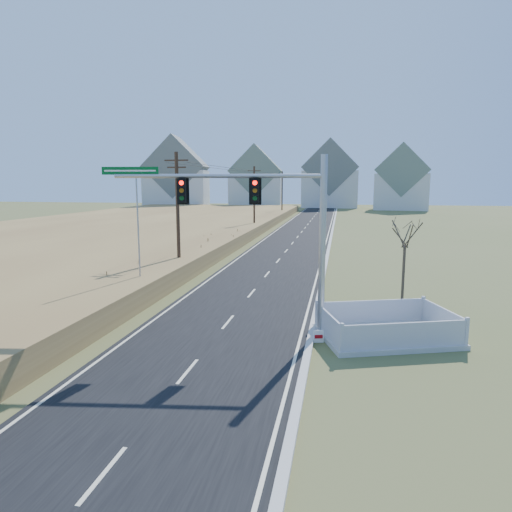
# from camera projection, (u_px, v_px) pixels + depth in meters

# --- Properties ---
(ground) EXTENTS (260.00, 260.00, 0.00)m
(ground) POSITION_uv_depth(u_px,v_px,m) (204.00, 353.00, 18.45)
(ground) COLOR #535B2C
(ground) RESTS_ON ground
(road) EXTENTS (8.00, 180.00, 0.06)m
(road) POSITION_uv_depth(u_px,v_px,m) (304.00, 229.00, 66.97)
(road) COLOR black
(road) RESTS_ON ground
(curb) EXTENTS (0.30, 180.00, 0.18)m
(curb) POSITION_uv_depth(u_px,v_px,m) (333.00, 229.00, 66.21)
(curb) COLOR #B2AFA8
(curb) RESTS_ON ground
(reed_marsh) EXTENTS (38.00, 110.00, 1.30)m
(reed_marsh) POSITION_uv_depth(u_px,v_px,m) (120.00, 229.00, 61.51)
(reed_marsh) COLOR #A5884A
(reed_marsh) RESTS_ON ground
(utility_pole_near) EXTENTS (1.80, 0.26, 9.00)m
(utility_pole_near) POSITION_uv_depth(u_px,v_px,m) (178.00, 212.00, 33.44)
(utility_pole_near) COLOR #422D1E
(utility_pole_near) RESTS_ON ground
(utility_pole_mid) EXTENTS (1.80, 0.26, 9.00)m
(utility_pole_mid) POSITION_uv_depth(u_px,v_px,m) (254.00, 198.00, 62.55)
(utility_pole_mid) COLOR #422D1E
(utility_pole_mid) RESTS_ON ground
(utility_pole_far) EXTENTS (1.80, 0.26, 9.00)m
(utility_pole_far) POSITION_uv_depth(u_px,v_px,m) (282.00, 193.00, 91.67)
(utility_pole_far) COLOR #422D1E
(utility_pole_far) RESTS_ON ground
(condo_nw) EXTENTS (17.69, 13.38, 19.05)m
(condo_nw) POSITION_uv_depth(u_px,v_px,m) (177.00, 179.00, 121.15)
(condo_nw) COLOR silver
(condo_nw) RESTS_ON ground
(condo_nnw) EXTENTS (14.93, 11.17, 17.03)m
(condo_nnw) POSITION_uv_depth(u_px,v_px,m) (256.00, 182.00, 125.42)
(condo_nnw) COLOR silver
(condo_nnw) RESTS_ON ground
(condo_n) EXTENTS (15.27, 10.20, 18.54)m
(condo_n) POSITION_uv_depth(u_px,v_px,m) (330.00, 180.00, 125.57)
(condo_n) COLOR silver
(condo_n) RESTS_ON ground
(condo_ne) EXTENTS (14.12, 10.51, 16.52)m
(condo_ne) POSITION_uv_depth(u_px,v_px,m) (401.00, 182.00, 114.67)
(condo_ne) COLOR silver
(condo_ne) RESTS_ON ground
(traffic_signal_mast) EXTENTS (9.98, 1.71, 8.01)m
(traffic_signal_mast) POSITION_uv_depth(u_px,v_px,m) (279.00, 228.00, 20.08)
(traffic_signal_mast) COLOR #9EA0A5
(traffic_signal_mast) RESTS_ON ground
(fence_enclosure) EXTENTS (6.56, 5.46, 1.28)m
(fence_enclosure) POSITION_uv_depth(u_px,v_px,m) (386.00, 333.00, 20.10)
(fence_enclosure) COLOR #B7B5AD
(fence_enclosure) RESTS_ON ground
(open_sign) EXTENTS (0.44, 0.16, 0.55)m
(open_sign) POSITION_uv_depth(u_px,v_px,m) (319.00, 336.00, 19.53)
(open_sign) COLOR white
(open_sign) RESTS_ON ground
(flagpole) EXTENTS (0.34, 0.34, 7.64)m
(flagpole) POSITION_uv_depth(u_px,v_px,m) (139.00, 247.00, 26.87)
(flagpole) COLOR #B7B5AD
(flagpole) RESTS_ON ground
(bare_tree) EXTENTS (1.94, 1.94, 5.13)m
(bare_tree) POSITION_uv_depth(u_px,v_px,m) (406.00, 232.00, 25.04)
(bare_tree) COLOR #4C3F33
(bare_tree) RESTS_ON ground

